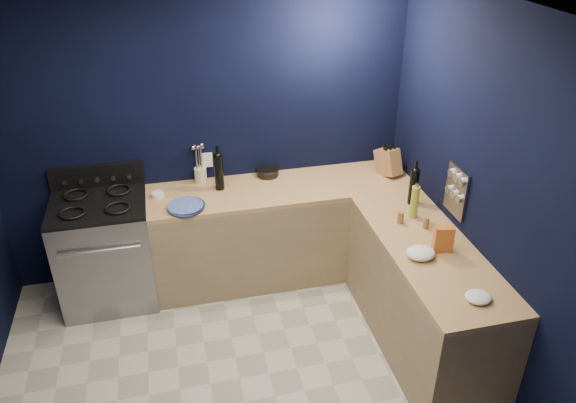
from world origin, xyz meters
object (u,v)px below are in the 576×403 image
object	(u,v)px
knife_block	(388,162)
gas_range	(107,253)
crouton_bag	(443,239)
plate_stack	(186,207)
utensil_crock	(201,175)

from	to	relation	value
knife_block	gas_range	bearing A→B (deg)	160.57
crouton_bag	gas_range	bearing A→B (deg)	164.80
plate_stack	crouton_bag	xyz separation A→B (m)	(1.73, -1.01, 0.08)
gas_range	knife_block	bearing A→B (deg)	0.85
utensil_crock	crouton_bag	bearing A→B (deg)	-43.08
gas_range	crouton_bag	bearing A→B (deg)	-26.22
knife_block	crouton_bag	size ratio (longest dim) A/B	1.18
gas_range	knife_block	distance (m)	2.57
gas_range	crouton_bag	distance (m)	2.75
plate_stack	utensil_crock	world-z (taller)	utensil_crock
gas_range	knife_block	xyz separation A→B (m)	(2.51, 0.04, 0.56)
plate_stack	crouton_bag	size ratio (longest dim) A/B	1.44
utensil_crock	knife_block	world-z (taller)	knife_block
utensil_crock	gas_range	bearing A→B (deg)	-162.54
gas_range	utensil_crock	distance (m)	1.03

